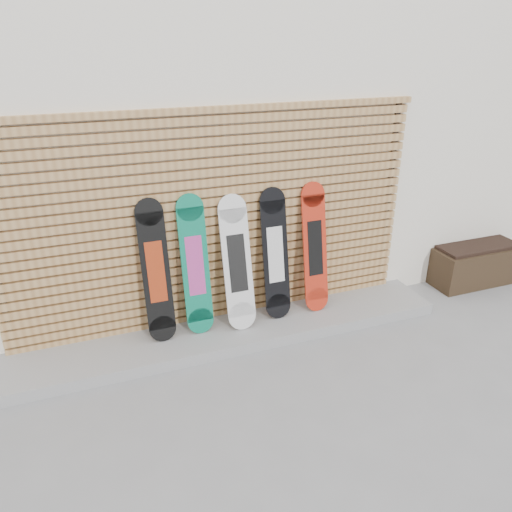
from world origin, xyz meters
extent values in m
plane|color=gray|center=(0.00, 0.00, 0.00)|extent=(80.00, 80.00, 0.00)
cube|color=silver|center=(0.50, 3.50, 1.80)|extent=(12.00, 5.00, 3.60)
cube|color=gray|center=(-0.15, 0.68, 0.06)|extent=(4.60, 0.70, 0.12)
cube|color=#A77845|center=(-0.15, 0.97, 0.14)|extent=(4.20, 0.05, 0.08)
cube|color=#A77845|center=(-0.15, 0.97, 0.23)|extent=(4.20, 0.05, 0.08)
cube|color=#A77845|center=(-0.15, 0.97, 0.33)|extent=(4.20, 0.05, 0.07)
cube|color=#A77845|center=(-0.15, 0.97, 0.43)|extent=(4.20, 0.05, 0.07)
cube|color=#A77845|center=(-0.15, 0.97, 0.53)|extent=(4.20, 0.05, 0.07)
cube|color=#A77845|center=(-0.15, 0.97, 0.62)|extent=(4.20, 0.05, 0.07)
cube|color=#A77845|center=(-0.15, 0.97, 0.72)|extent=(4.20, 0.05, 0.07)
cube|color=#A77845|center=(-0.15, 0.97, 0.82)|extent=(4.20, 0.05, 0.07)
cube|color=#A77845|center=(-0.15, 0.97, 0.91)|extent=(4.20, 0.05, 0.07)
cube|color=#A77845|center=(-0.15, 0.97, 1.01)|extent=(4.20, 0.05, 0.08)
cube|color=#A77845|center=(-0.15, 0.97, 1.11)|extent=(4.20, 0.05, 0.08)
cube|color=#A77845|center=(-0.15, 0.97, 1.20)|extent=(4.20, 0.05, 0.08)
cube|color=#A77845|center=(-0.15, 0.97, 1.30)|extent=(4.20, 0.05, 0.08)
cube|color=#A77845|center=(-0.15, 0.97, 1.40)|extent=(4.20, 0.05, 0.08)
cube|color=#A77845|center=(-0.15, 0.97, 1.50)|extent=(4.20, 0.05, 0.08)
cube|color=#A77845|center=(-0.15, 0.97, 1.59)|extent=(4.20, 0.05, 0.08)
cube|color=#A77845|center=(-0.15, 0.97, 1.69)|extent=(4.20, 0.05, 0.08)
cube|color=#A77845|center=(-0.15, 0.97, 1.79)|extent=(4.20, 0.05, 0.08)
cube|color=#A77845|center=(-0.15, 0.97, 1.88)|extent=(4.20, 0.05, 0.08)
cube|color=#A77845|center=(-0.15, 0.97, 1.98)|extent=(4.20, 0.05, 0.08)
cube|color=#A77845|center=(-0.15, 0.97, 2.08)|extent=(4.20, 0.05, 0.08)
cube|color=#A77845|center=(-0.15, 0.97, 2.17)|extent=(4.20, 0.05, 0.08)
cube|color=black|center=(1.87, 0.99, 1.12)|extent=(0.06, 0.04, 2.23)
cube|color=#A77845|center=(-0.15, 0.97, 2.26)|extent=(4.26, 0.07, 0.06)
cube|color=black|center=(3.15, 0.81, 0.23)|extent=(1.12, 0.47, 0.47)
cube|color=black|center=(3.15, 0.81, 0.49)|extent=(1.03, 0.37, 0.04)
cube|color=black|center=(-0.80, 0.80, 0.82)|extent=(0.27, 0.23, 1.14)
cylinder|color=black|center=(-0.80, 0.70, 0.25)|extent=(0.27, 0.07, 0.27)
cylinder|color=black|center=(-0.80, 0.91, 1.39)|extent=(0.27, 0.07, 0.27)
cube|color=maroon|center=(-0.80, 0.80, 0.82)|extent=(0.17, 0.14, 0.59)
cube|color=#0B7154|center=(-0.42, 0.81, 0.82)|extent=(0.27, 0.22, 1.14)
cylinder|color=#0B7154|center=(-0.42, 0.71, 0.25)|extent=(0.27, 0.07, 0.27)
cylinder|color=#0B7154|center=(-0.42, 0.91, 1.39)|extent=(0.27, 0.07, 0.27)
cube|color=#C54598|center=(-0.42, 0.81, 0.82)|extent=(0.17, 0.13, 0.59)
cube|color=silver|center=(0.00, 0.77, 0.79)|extent=(0.29, 0.29, 1.07)
cylinder|color=silver|center=(0.00, 0.63, 0.26)|extent=(0.29, 0.09, 0.29)
cylinder|color=silver|center=(0.00, 0.90, 1.33)|extent=(0.29, 0.09, 0.29)
cube|color=black|center=(0.00, 0.77, 0.79)|extent=(0.18, 0.17, 0.57)
cube|color=black|center=(0.43, 0.80, 0.81)|extent=(0.28, 0.23, 1.11)
cylinder|color=black|center=(0.43, 0.70, 0.26)|extent=(0.28, 0.07, 0.27)
cylinder|color=black|center=(0.43, 0.91, 1.36)|extent=(0.28, 0.07, 0.27)
cube|color=silver|center=(0.43, 0.80, 0.81)|extent=(0.17, 0.14, 0.58)
cube|color=red|center=(0.88, 0.80, 0.81)|extent=(0.27, 0.24, 1.13)
cylinder|color=red|center=(0.88, 0.69, 0.25)|extent=(0.27, 0.07, 0.26)
cylinder|color=red|center=(0.88, 0.91, 1.37)|extent=(0.27, 0.07, 0.26)
cube|color=black|center=(0.88, 0.80, 0.81)|extent=(0.16, 0.14, 0.59)
camera|label=1|loc=(-1.40, -3.52, 2.91)|focal=35.00mm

